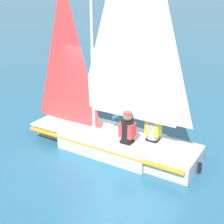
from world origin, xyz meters
name	(u,v)px	position (x,y,z in m)	size (l,w,h in m)	color
ground_plane	(112,148)	(0.00, 0.00, 0.00)	(260.00, 260.00, 0.00)	#235675
sailboat_main	(113,115)	(0.01, 0.02, 0.93)	(3.01, 4.47, 6.06)	#B2BCCC
sailor_helm	(127,133)	(0.40, 0.41, 0.63)	(0.40, 0.42, 1.16)	black
sailor_crew	(153,131)	(0.20, 1.02, 0.63)	(0.40, 0.42, 1.16)	black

